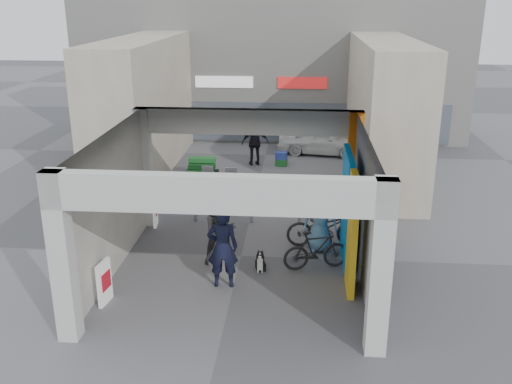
# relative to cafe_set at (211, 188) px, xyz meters

# --- Properties ---
(ground) EXTENTS (90.00, 90.00, 0.00)m
(ground) POSITION_rel_cafe_set_xyz_m (1.50, -4.53, -0.33)
(ground) COLOR slate
(ground) RESTS_ON ground
(arcade_canopy) EXTENTS (6.40, 6.45, 6.40)m
(arcade_canopy) POSITION_rel_cafe_set_xyz_m (2.04, -5.35, 1.97)
(arcade_canopy) COLOR #BAB9B5
(arcade_canopy) RESTS_ON ground
(far_building) EXTENTS (18.00, 4.08, 8.00)m
(far_building) POSITION_rel_cafe_set_xyz_m (1.50, 9.46, 3.66)
(far_building) COLOR silver
(far_building) RESTS_ON ground
(plaza_bldg_left) EXTENTS (2.00, 9.00, 5.00)m
(plaza_bldg_left) POSITION_rel_cafe_set_xyz_m (-3.00, 2.97, 2.17)
(plaza_bldg_left) COLOR beige
(plaza_bldg_left) RESTS_ON ground
(plaza_bldg_right) EXTENTS (2.00, 9.00, 5.00)m
(plaza_bldg_right) POSITION_rel_cafe_set_xyz_m (6.00, 2.97, 2.17)
(plaza_bldg_right) COLOR beige
(plaza_bldg_right) RESTS_ON ground
(bollard_left) EXTENTS (0.09, 0.09, 0.92)m
(bollard_left) POSITION_rel_cafe_set_xyz_m (-0.14, -2.19, 0.13)
(bollard_left) COLOR #95999D
(bollard_left) RESTS_ON ground
(bollard_center) EXTENTS (0.09, 0.09, 0.88)m
(bollard_center) POSITION_rel_cafe_set_xyz_m (1.57, -2.16, 0.11)
(bollard_center) COLOR #95999D
(bollard_center) RESTS_ON ground
(bollard_right) EXTENTS (0.09, 0.09, 0.99)m
(bollard_right) POSITION_rel_cafe_set_xyz_m (3.01, -2.08, 0.16)
(bollard_right) COLOR #95999D
(bollard_right) RESTS_ON ground
(advert_board_near) EXTENTS (0.17, 0.56, 1.00)m
(advert_board_near) POSITION_rel_cafe_set_xyz_m (-1.25, -7.16, 0.18)
(advert_board_near) COLOR silver
(advert_board_near) RESTS_ON ground
(advert_board_far) EXTENTS (0.16, 0.56, 1.00)m
(advert_board_far) POSITION_rel_cafe_set_xyz_m (-1.25, -2.63, 0.18)
(advert_board_far) COLOR silver
(advert_board_far) RESTS_ON ground
(cafe_set) EXTENTS (1.54, 1.24, 0.93)m
(cafe_set) POSITION_rel_cafe_set_xyz_m (0.00, 0.00, 0.00)
(cafe_set) COLOR #ABABB0
(cafe_set) RESTS_ON ground
(produce_stand) EXTENTS (1.18, 0.64, 0.78)m
(produce_stand) POSITION_rel_cafe_set_xyz_m (-0.64, 1.96, -0.02)
(produce_stand) COLOR black
(produce_stand) RESTS_ON ground
(crate_stack) EXTENTS (0.49, 0.40, 0.56)m
(crate_stack) POSITION_rel_cafe_set_xyz_m (2.23, 3.92, -0.05)
(crate_stack) COLOR #195820
(crate_stack) RESTS_ON ground
(border_collie) EXTENTS (0.22, 0.42, 0.58)m
(border_collie) POSITION_rel_cafe_set_xyz_m (2.07, -5.34, -0.10)
(border_collie) COLOR black
(border_collie) RESTS_ON ground
(man_with_dog) EXTENTS (0.75, 0.53, 1.96)m
(man_with_dog) POSITION_rel_cafe_set_xyz_m (1.25, -6.16, 0.65)
(man_with_dog) COLOR black
(man_with_dog) RESTS_ON ground
(man_back_turned) EXTENTS (1.05, 0.96, 1.74)m
(man_back_turned) POSITION_rel_cafe_set_xyz_m (1.01, -4.93, 0.54)
(man_back_turned) COLOR #38383A
(man_back_turned) RESTS_ON ground
(man_elderly) EXTENTS (0.90, 0.59, 1.84)m
(man_elderly) POSITION_rel_cafe_set_xyz_m (3.56, -4.01, 0.59)
(man_elderly) COLOR teal
(man_elderly) RESTS_ON ground
(man_crates) EXTENTS (1.17, 0.73, 1.85)m
(man_crates) POSITION_rel_cafe_set_xyz_m (1.18, 3.95, 0.60)
(man_crates) COLOR black
(man_crates) RESTS_ON ground
(bicycle_front) EXTENTS (2.15, 0.97, 1.09)m
(bicycle_front) POSITION_rel_cafe_set_xyz_m (3.69, -3.68, 0.22)
(bicycle_front) COLOR black
(bicycle_front) RESTS_ON ground
(bicycle_rear) EXTENTS (1.75, 0.92, 1.01)m
(bicycle_rear) POSITION_rel_cafe_set_xyz_m (3.44, -5.10, 0.18)
(bicycle_rear) COLOR black
(bicycle_rear) RESTS_ON ground
(white_van) EXTENTS (3.79, 1.99, 1.23)m
(white_van) POSITION_rel_cafe_set_xyz_m (3.84, 5.83, 0.29)
(white_van) COLOR silver
(white_van) RESTS_ON ground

